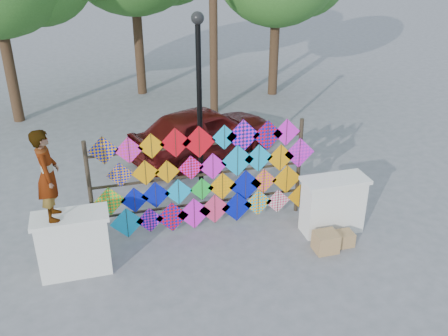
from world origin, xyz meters
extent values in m
plane|color=gray|center=(0.00, 0.00, 0.00)|extent=(80.00, 80.00, 0.00)
cube|color=silver|center=(-2.70, -0.20, 0.60)|extent=(1.30, 0.55, 1.20)
cube|color=silver|center=(-2.70, -0.20, 1.24)|extent=(1.40, 0.65, 0.08)
cube|color=silver|center=(2.70, -0.20, 0.60)|extent=(1.30, 0.55, 1.20)
cube|color=silver|center=(2.70, -0.20, 1.24)|extent=(1.40, 0.65, 0.08)
cylinder|color=black|center=(-2.30, 0.80, 1.15)|extent=(0.09, 0.09, 2.30)
cylinder|color=black|center=(2.30, 0.80, 1.15)|extent=(0.09, 0.09, 2.30)
cube|color=black|center=(0.00, 0.80, 0.55)|extent=(4.60, 0.04, 0.04)
cube|color=black|center=(0.00, 0.80, 1.25)|extent=(4.60, 0.04, 0.04)
cube|color=black|center=(0.00, 0.80, 1.95)|extent=(4.60, 0.04, 0.04)
cube|color=#0711A8|center=(-1.95, 0.74, 2.09)|extent=(0.61, 0.01, 0.61)
cube|color=black|center=(-1.95, 0.73, 2.09)|extent=(0.01, 0.01, 0.60)
cube|color=#EC16D8|center=(-1.46, 0.74, 2.03)|extent=(0.58, 0.01, 0.58)
cube|color=black|center=(-1.46, 0.73, 2.03)|extent=(0.01, 0.01, 0.57)
cube|color=orange|center=(-1.00, 0.74, 2.07)|extent=(0.56, 0.01, 0.56)
cube|color=black|center=(-1.00, 0.73, 2.07)|extent=(0.01, 0.01, 0.55)
cube|color=red|center=(-0.51, 0.74, 2.08)|extent=(0.66, 0.01, 0.66)
cube|color=black|center=(-0.51, 0.73, 2.08)|extent=(0.01, 0.01, 0.64)
cube|color=red|center=(-0.01, 0.74, 2.04)|extent=(0.72, 0.01, 0.72)
cube|color=black|center=(-0.01, 0.73, 2.04)|extent=(0.01, 0.01, 0.70)
cube|color=#0D9CD3|center=(0.53, 0.74, 2.09)|extent=(0.56, 0.01, 0.56)
cube|color=black|center=(0.53, 0.73, 2.09)|extent=(0.01, 0.01, 0.55)
cube|color=#0711A8|center=(0.94, 0.74, 2.07)|extent=(0.75, 0.01, 0.75)
cube|color=black|center=(0.94, 0.73, 2.07)|extent=(0.01, 0.01, 0.73)
cube|color=red|center=(1.50, 0.74, 2.03)|extent=(0.69, 0.01, 0.69)
cube|color=black|center=(1.50, 0.73, 2.03)|extent=(0.01, 0.01, 0.68)
cube|color=#EC16D8|center=(1.92, 0.74, 2.05)|extent=(0.62, 0.01, 0.62)
cube|color=black|center=(1.92, 0.73, 2.05)|extent=(0.01, 0.01, 0.61)
cube|color=orange|center=(-1.67, 0.70, 1.54)|extent=(0.55, 0.01, 0.55)
cube|color=black|center=(-1.67, 0.69, 1.54)|extent=(0.01, 0.01, 0.54)
cube|color=orange|center=(-1.16, 0.70, 1.50)|extent=(0.57, 0.01, 0.57)
cube|color=black|center=(-1.16, 0.69, 1.50)|extent=(0.01, 0.01, 0.56)
cube|color=orange|center=(-0.71, 0.70, 1.47)|extent=(0.53, 0.01, 0.53)
cube|color=black|center=(-0.71, 0.69, 1.47)|extent=(0.01, 0.01, 0.52)
cube|color=red|center=(-0.21, 0.70, 1.50)|extent=(0.56, 0.01, 0.56)
cube|color=black|center=(-0.21, 0.69, 1.50)|extent=(0.01, 0.01, 0.55)
cube|color=#EC16D8|center=(0.26, 0.70, 1.47)|extent=(0.62, 0.01, 0.62)
cube|color=black|center=(0.26, 0.69, 1.47)|extent=(0.01, 0.01, 0.60)
cube|color=#0D9CD3|center=(0.81, 0.70, 1.53)|extent=(0.74, 0.01, 0.74)
cube|color=black|center=(0.81, 0.69, 1.53)|extent=(0.01, 0.01, 0.73)
cube|color=#0D9CD3|center=(1.29, 0.70, 1.53)|extent=(0.65, 0.01, 0.65)
cube|color=black|center=(1.29, 0.69, 1.53)|extent=(0.01, 0.01, 0.64)
cube|color=orange|center=(1.80, 0.70, 1.48)|extent=(0.64, 0.01, 0.64)
cube|color=black|center=(1.80, 0.69, 1.48)|extent=(0.01, 0.01, 0.63)
cube|color=purple|center=(2.25, 0.70, 1.54)|extent=(0.71, 0.01, 0.71)
cube|color=black|center=(2.25, 0.69, 1.54)|extent=(0.01, 0.01, 0.70)
cube|color=orange|center=(-1.94, 0.66, 0.98)|extent=(0.66, 0.01, 0.66)
cube|color=black|center=(-1.94, 0.65, 0.98)|extent=(0.01, 0.01, 0.65)
cube|color=#0711A8|center=(-1.43, 0.66, 0.93)|extent=(0.59, 0.01, 0.59)
cube|color=black|center=(-1.43, 0.65, 0.93)|extent=(0.01, 0.01, 0.58)
cube|color=#0711A8|center=(-0.99, 0.66, 0.98)|extent=(0.62, 0.01, 0.62)
cube|color=black|center=(-0.99, 0.65, 0.98)|extent=(0.01, 0.01, 0.61)
cube|color=#0D9CD3|center=(-0.50, 0.66, 0.98)|extent=(0.61, 0.01, 0.61)
cube|color=black|center=(-0.50, 0.65, 0.98)|extent=(0.01, 0.01, 0.59)
cube|color=green|center=(0.01, 0.66, 0.98)|extent=(0.53, 0.01, 0.53)
cube|color=black|center=(0.01, 0.65, 0.98)|extent=(0.01, 0.01, 0.52)
cube|color=orange|center=(0.46, 0.66, 0.98)|extent=(0.65, 0.01, 0.65)
cube|color=black|center=(0.46, 0.65, 0.98)|extent=(0.01, 0.01, 0.64)
cube|color=#0711A8|center=(0.99, 0.66, 0.92)|extent=(0.75, 0.01, 0.75)
cube|color=black|center=(0.99, 0.65, 0.92)|extent=(0.01, 0.01, 0.74)
cube|color=#FF9B08|center=(1.41, 0.66, 0.97)|extent=(0.61, 0.01, 0.61)
cube|color=black|center=(1.41, 0.65, 0.97)|extent=(0.01, 0.01, 0.60)
cube|color=orange|center=(1.96, 0.66, 0.94)|extent=(0.70, 0.01, 0.70)
cube|color=black|center=(1.96, 0.65, 0.94)|extent=(0.01, 0.01, 0.69)
cube|color=#0D9CD3|center=(-1.63, 0.62, 0.43)|extent=(0.72, 0.01, 0.72)
cube|color=black|center=(-1.63, 0.61, 0.43)|extent=(0.01, 0.01, 0.71)
cube|color=#0711A8|center=(-1.15, 0.62, 0.42)|extent=(0.59, 0.01, 0.59)
cube|color=black|center=(-1.15, 0.61, 0.42)|extent=(0.01, 0.01, 0.58)
cube|color=#0711A8|center=(-0.67, 0.62, 0.42)|extent=(0.72, 0.01, 0.72)
cube|color=black|center=(-0.67, 0.61, 0.42)|extent=(0.01, 0.01, 0.71)
cube|color=#EC16D8|center=(-0.19, 0.62, 0.42)|extent=(0.75, 0.01, 0.75)
cube|color=black|center=(-0.19, 0.61, 0.42)|extent=(0.01, 0.01, 0.74)
cube|color=#DD3063|center=(0.28, 0.62, 0.46)|extent=(0.72, 0.01, 0.72)
cube|color=black|center=(0.28, 0.61, 0.46)|extent=(0.01, 0.01, 0.70)
cube|color=#0711A8|center=(0.79, 0.62, 0.43)|extent=(0.72, 0.01, 0.72)
cube|color=black|center=(0.79, 0.61, 0.43)|extent=(0.01, 0.01, 0.71)
cube|color=#0D9CD3|center=(1.29, 0.62, 0.47)|extent=(0.66, 0.01, 0.66)
cube|color=black|center=(1.29, 0.61, 0.47)|extent=(0.01, 0.01, 0.65)
cube|color=#DD3063|center=(1.76, 0.62, 0.43)|extent=(0.59, 0.01, 0.59)
cube|color=black|center=(1.76, 0.61, 0.43)|extent=(0.01, 0.01, 0.58)
cube|color=orange|center=(2.30, 0.62, 0.48)|extent=(0.60, 0.01, 0.60)
cube|color=black|center=(2.30, 0.61, 0.48)|extent=(0.01, 0.01, 0.58)
cylinder|color=#4A2E1F|center=(-4.50, 9.00, 1.93)|extent=(0.36, 0.36, 3.85)
cylinder|color=#4A2E1F|center=(0.00, 11.00, 2.06)|extent=(0.36, 0.36, 4.12)
cylinder|color=#4A2E1F|center=(5.00, 9.50, 1.79)|extent=(0.36, 0.36, 3.58)
cylinder|color=#4A2E1F|center=(2.20, 8.00, 2.75)|extent=(0.28, 0.28, 5.50)
imported|color=#99999E|center=(-2.95, -0.20, 2.14)|extent=(0.42, 0.63, 1.71)
imported|color=#500F0D|center=(0.96, 4.38, 0.75)|extent=(4.76, 3.30, 1.50)
cylinder|color=black|center=(0.30, 2.00, 2.10)|extent=(0.12, 0.12, 4.20)
sphere|color=black|center=(0.30, 2.00, 4.32)|extent=(0.28, 0.28, 0.28)
cube|color=#A67A50|center=(2.25, -0.87, 0.21)|extent=(0.47, 0.42, 0.42)
cube|color=#A67A50|center=(2.72, -0.79, 0.15)|extent=(0.36, 0.33, 0.30)
camera|label=1|loc=(-2.09, -8.53, 6.07)|focal=40.00mm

